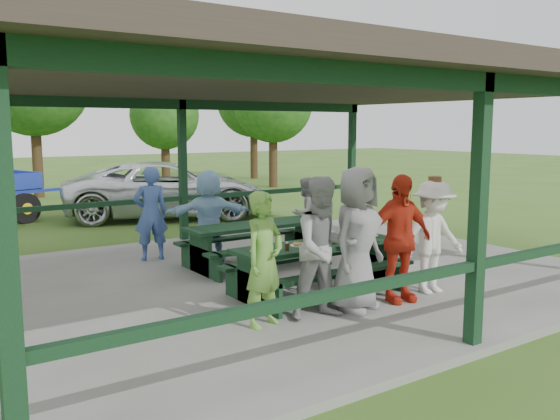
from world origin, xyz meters
TOP-DOWN VIEW (x-y plane):
  - ground at (0.00, 0.00)m, footprint 90.00×90.00m
  - concrete_slab at (0.00, 0.00)m, footprint 10.00×8.00m
  - pavilion_structure at (0.00, 0.00)m, footprint 10.60×8.60m
  - picnic_table_near at (-0.22, -1.20)m, footprint 2.58×1.39m
  - picnic_table_far at (-0.00, 0.80)m, footprint 2.57×1.39m
  - table_setting at (-0.19, -1.19)m, footprint 2.30×0.45m
  - contestant_green at (-1.63, -1.97)m, footprint 0.70×0.56m
  - contestant_grey_left at (-0.83, -2.14)m, footprint 1.01×0.85m
  - contestant_grey_mid at (-0.27, -2.12)m, footprint 1.08×0.87m
  - contestant_red at (0.48, -2.15)m, footprint 1.10×0.59m
  - contestant_white_fedora at (1.21, -2.12)m, footprint 1.15×0.75m
  - spectator_lblue at (-0.53, 1.60)m, footprint 1.63×0.97m
  - spectator_blue at (-1.36, 2.28)m, footprint 0.69×0.51m
  - spectator_grey at (1.61, 1.53)m, footprint 0.80×0.68m
  - pickup_truck at (1.27, 7.50)m, footprint 6.20×4.47m
  - tree_left at (-0.65, 14.64)m, footprint 3.89×3.89m
  - tree_mid at (4.55, 15.25)m, footprint 2.84×2.84m
  - tree_right at (8.40, 12.92)m, footprint 3.31×3.31m
  - tree_far_right at (9.98, 17.00)m, footprint 3.58×3.58m

SIDE VIEW (x-z plane):
  - ground at x=0.00m, z-range 0.00..0.00m
  - concrete_slab at x=0.00m, z-range 0.00..0.10m
  - picnic_table_far at x=0.00m, z-range 0.20..0.95m
  - picnic_table_near at x=-0.22m, z-range 0.20..0.95m
  - pickup_truck at x=1.27m, z-range 0.00..1.57m
  - spectator_grey at x=1.61m, z-range 0.10..1.53m
  - table_setting at x=-0.19m, z-range 0.83..0.93m
  - contestant_green at x=-1.63m, z-range 0.10..1.77m
  - contestant_white_fedora at x=1.21m, z-range 0.08..1.80m
  - spectator_lblue at x=-0.53m, z-range 0.10..1.78m
  - spectator_blue at x=-1.36m, z-range 0.10..1.82m
  - contestant_red at x=0.48m, z-range 0.10..1.89m
  - contestant_grey_left at x=-0.83m, z-range 0.10..1.92m
  - contestant_grey_mid at x=-0.27m, z-range 0.10..2.02m
  - tree_mid at x=4.55m, z-range 0.77..5.21m
  - pavilion_structure at x=0.00m, z-range 1.55..4.79m
  - tree_right at x=8.40m, z-range 0.91..6.09m
  - tree_far_right at x=9.98m, z-range 0.99..6.59m
  - tree_left at x=-0.65m, z-range 1.08..7.16m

